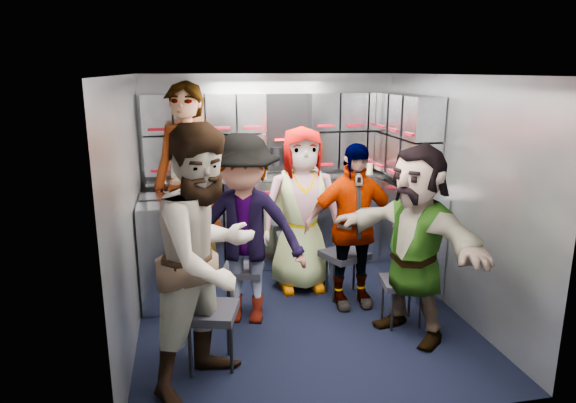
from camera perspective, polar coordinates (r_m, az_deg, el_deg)
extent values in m
plane|color=black|center=(4.72, 1.35, -12.54)|extent=(3.00, 3.00, 0.00)
cube|color=gray|center=(5.78, -1.93, 3.56)|extent=(2.80, 0.04, 2.10)
cube|color=gray|center=(4.26, -17.24, -1.05)|extent=(0.04, 3.00, 2.10)
cube|color=gray|center=(4.85, 17.78, 0.74)|extent=(0.04, 3.00, 2.10)
cube|color=silver|center=(4.20, 1.53, 13.89)|extent=(2.80, 3.00, 0.02)
cube|color=#A0A5B0|center=(5.71, -1.52, -2.31)|extent=(2.68, 0.38, 0.99)
cube|color=#A0A5B0|center=(4.94, -13.76, -5.44)|extent=(0.38, 0.76, 0.99)
cube|color=silver|center=(5.58, -1.56, 2.81)|extent=(2.68, 0.42, 0.03)
cube|color=#A0A5B0|center=(5.57, -1.70, 7.72)|extent=(2.68, 0.28, 0.82)
cube|color=#A0A5B0|center=(5.32, 13.05, 7.05)|extent=(0.28, 1.00, 0.82)
cube|color=#A0A5B0|center=(5.44, 12.90, -3.49)|extent=(0.28, 1.20, 1.00)
cube|color=maroon|center=(5.42, -1.18, 0.99)|extent=(2.60, 0.02, 0.03)
cube|color=black|center=(3.84, -8.80, -12.03)|extent=(0.48, 0.47, 0.06)
cylinder|color=black|center=(3.84, -10.82, -16.05)|extent=(0.03, 0.03, 0.42)
cylinder|color=black|center=(3.85, -6.30, -15.78)|extent=(0.03, 0.03, 0.42)
cylinder|color=black|center=(4.06, -10.90, -14.27)|extent=(0.03, 0.03, 0.42)
cylinder|color=black|center=(4.07, -6.65, -14.03)|extent=(0.03, 0.03, 0.42)
cube|color=black|center=(4.67, -5.06, -7.60)|extent=(0.43, 0.42, 0.06)
cylinder|color=black|center=(4.64, -6.46, -10.56)|extent=(0.02, 0.02, 0.37)
cylinder|color=black|center=(4.67, -3.22, -10.34)|extent=(0.02, 0.02, 0.37)
cylinder|color=black|center=(4.84, -6.72, -9.46)|extent=(0.02, 0.02, 0.37)
cylinder|color=black|center=(4.87, -3.62, -9.25)|extent=(0.02, 0.02, 0.37)
cube|color=black|center=(5.29, 1.06, -4.23)|extent=(0.45, 0.43, 0.06)
cylinder|color=black|center=(5.22, -0.25, -7.22)|extent=(0.03, 0.03, 0.43)
cylinder|color=black|center=(5.28, 2.95, -6.97)|extent=(0.03, 0.03, 0.43)
cylinder|color=black|center=(5.45, -0.79, -6.25)|extent=(0.03, 0.03, 0.43)
cylinder|color=black|center=(5.51, 2.28, -6.02)|extent=(0.03, 0.03, 0.43)
cube|color=black|center=(4.96, 6.32, -5.91)|extent=(0.49, 0.48, 0.06)
cylinder|color=black|center=(4.89, 5.10, -8.95)|extent=(0.02, 0.02, 0.40)
cylinder|color=black|center=(4.98, 8.24, -8.64)|extent=(0.02, 0.02, 0.40)
cylinder|color=black|center=(5.11, 4.32, -7.91)|extent=(0.02, 0.02, 0.40)
cylinder|color=black|center=(5.19, 7.34, -7.63)|extent=(0.02, 0.02, 0.40)
cube|color=black|center=(4.53, 12.61, -8.80)|extent=(0.39, 0.38, 0.05)
cylinder|color=black|center=(4.47, 11.52, -11.86)|extent=(0.02, 0.02, 0.36)
cylinder|color=black|center=(4.57, 14.51, -11.44)|extent=(0.02, 0.02, 0.36)
cylinder|color=black|center=(4.65, 10.47, -10.73)|extent=(0.02, 0.02, 0.36)
cylinder|color=black|center=(4.75, 13.36, -10.35)|extent=(0.02, 0.02, 0.36)
imported|color=black|center=(5.09, -10.98, 1.47)|extent=(0.89, 0.80, 2.04)
imported|color=black|center=(3.49, -8.94, -6.35)|extent=(1.12, 1.11, 1.82)
imported|color=black|center=(4.36, -4.90, -3.22)|extent=(1.19, 0.89, 1.64)
imported|color=black|center=(5.01, 1.53, -0.93)|extent=(0.81, 0.54, 1.62)
imported|color=black|center=(4.69, 7.11, -2.77)|extent=(0.89, 0.38, 1.52)
imported|color=black|center=(4.23, 13.91, -4.48)|extent=(1.09, 1.54, 1.60)
cylinder|color=white|center=(5.46, -4.69, 4.08)|extent=(0.06, 0.06, 0.27)
cylinder|color=white|center=(5.43, -8.77, 3.78)|extent=(0.07, 0.07, 0.24)
cylinder|color=white|center=(5.60, 3.07, 4.44)|extent=(0.07, 0.07, 0.28)
cylinder|color=beige|center=(5.43, -13.89, 2.81)|extent=(0.08, 0.08, 0.11)
cylinder|color=beige|center=(5.79, 9.04, 3.74)|extent=(0.08, 0.08, 0.10)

